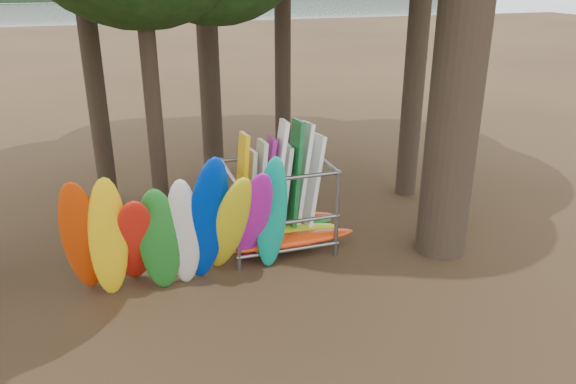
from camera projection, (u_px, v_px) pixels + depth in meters
name	position (u px, v px, depth m)	size (l,w,h in m)	color
ground	(274.00, 290.00, 11.02)	(120.00, 120.00, 0.00)	#47331E
lake	(122.00, 24.00, 63.97)	(160.00, 160.00, 0.00)	gray
kayak_row	(181.00, 232.00, 10.42)	(4.22, 2.12, 3.13)	#CC3807
storage_rack	(278.00, 209.00, 12.36)	(3.18, 1.55, 2.90)	slate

